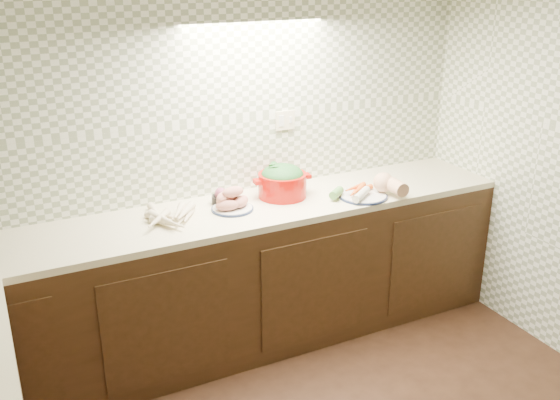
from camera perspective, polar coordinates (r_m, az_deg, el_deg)
name	(u,v)px	position (r m, az deg, el deg)	size (l,w,h in m)	color
room	(381,162)	(2.11, 9.24, 3.44)	(3.60, 3.60, 2.60)	black
counter	(151,393)	(2.97, -11.68, -16.87)	(3.60, 3.60, 0.90)	#301E0E
parsnip_pile	(168,215)	(3.53, -10.17, -1.34)	(0.29, 0.37, 0.07)	beige
sweet_potato_plate	(231,201)	(3.63, -4.47, -0.13)	(0.25, 0.25, 0.15)	#192447
onion_bowl	(223,198)	(3.73, -5.27, 0.23)	(0.14, 0.14, 0.10)	black
dutch_oven	(282,181)	(3.80, 0.22, 1.74)	(0.37, 0.32, 0.21)	#A80C05
veg_plate	(372,188)	(3.87, 8.42, 1.09)	(0.46, 0.31, 0.14)	#192447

